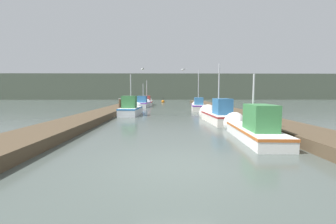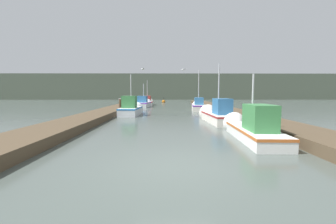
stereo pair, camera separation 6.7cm
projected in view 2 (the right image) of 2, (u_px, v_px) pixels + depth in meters
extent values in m
plane|color=#47514C|center=(177.00, 166.00, 6.03)|extent=(200.00, 200.00, 0.00)
cube|color=#4C3D2B|center=(113.00, 110.00, 21.90)|extent=(2.23, 40.00, 0.43)
cube|color=#4C3D2B|center=(224.00, 110.00, 22.00)|extent=(2.23, 40.00, 0.43)
cube|color=#4C5647|center=(167.00, 87.00, 65.27)|extent=(120.00, 16.00, 6.67)
cube|color=silver|center=(254.00, 134.00, 9.25)|extent=(1.51, 4.36, 0.49)
cube|color=#C05E27|center=(254.00, 130.00, 9.24)|extent=(1.54, 4.39, 0.10)
cone|color=silver|center=(237.00, 125.00, 11.93)|extent=(1.29, 1.13, 1.24)
cube|color=#387A42|center=(260.00, 118.00, 8.65)|extent=(0.98, 1.60, 1.00)
cylinder|color=#B2B2B7|center=(253.00, 101.00, 9.45)|extent=(0.08, 0.08, 2.24)
cube|color=silver|center=(220.00, 118.00, 14.60)|extent=(1.71, 4.22, 0.58)
cube|color=maroon|center=(220.00, 114.00, 14.58)|extent=(1.74, 4.26, 0.10)
cone|color=silver|center=(210.00, 114.00, 17.19)|extent=(1.47, 1.14, 1.42)
cube|color=#2D6699|center=(222.00, 106.00, 14.01)|extent=(0.99, 1.43, 0.98)
cylinder|color=#B2B2B7|center=(219.00, 89.00, 14.74)|extent=(0.08, 0.08, 3.23)
cube|color=silver|center=(131.00, 111.00, 19.19)|extent=(1.60, 3.70, 0.66)
cube|color=blue|center=(131.00, 108.00, 19.16)|extent=(1.63, 3.73, 0.10)
cone|color=silver|center=(136.00, 109.00, 21.46)|extent=(1.39, 0.99, 1.35)
cube|color=#387A42|center=(129.00, 102.00, 18.66)|extent=(1.17, 1.14, 1.00)
cylinder|color=#B2B2B7|center=(131.00, 91.00, 19.30)|extent=(0.08, 0.08, 2.84)
cube|color=silver|center=(199.00, 107.00, 23.90)|extent=(1.70, 4.10, 0.66)
cube|color=#5D15A5|center=(199.00, 105.00, 23.88)|extent=(1.74, 4.14, 0.10)
cone|color=silver|center=(197.00, 106.00, 26.40)|extent=(1.36, 1.15, 1.27)
cube|color=#2D6699|center=(199.00, 101.00, 23.34)|extent=(1.00, 1.21, 0.74)
cylinder|color=#B2B2B7|center=(199.00, 87.00, 24.01)|extent=(0.08, 0.08, 3.65)
cube|color=silver|center=(143.00, 105.00, 29.61)|extent=(1.81, 4.19, 0.63)
cube|color=purple|center=(143.00, 103.00, 29.58)|extent=(1.84, 4.22, 0.10)
cone|color=silver|center=(146.00, 104.00, 32.05)|extent=(1.48, 0.95, 1.41)
cube|color=#2D6699|center=(142.00, 99.00, 29.03)|extent=(1.26, 1.31, 0.84)
cylinder|color=#B2B2B7|center=(144.00, 93.00, 29.78)|extent=(0.08, 0.08, 2.43)
cube|color=silver|center=(147.00, 103.00, 33.86)|extent=(1.62, 4.00, 0.56)
cube|color=red|center=(147.00, 102.00, 33.84)|extent=(1.65, 4.03, 0.10)
cone|color=silver|center=(148.00, 102.00, 36.30)|extent=(1.52, 0.90, 1.52)
cube|color=#99332D|center=(147.00, 99.00, 33.30)|extent=(1.14, 1.66, 0.85)
cylinder|color=#B2B2B7|center=(147.00, 91.00, 33.99)|extent=(0.08, 0.08, 3.15)
cylinder|color=#473523|center=(227.00, 110.00, 16.70)|extent=(0.27, 0.27, 1.23)
cylinder|color=silver|center=(227.00, 102.00, 16.65)|extent=(0.32, 0.32, 0.04)
cylinder|color=#473523|center=(247.00, 119.00, 12.53)|extent=(0.29, 0.29, 0.91)
cylinder|color=silver|center=(248.00, 111.00, 12.49)|extent=(0.33, 0.33, 0.04)
cylinder|color=#473523|center=(121.00, 106.00, 20.67)|extent=(0.28, 0.28, 1.33)
cylinder|color=silver|center=(120.00, 99.00, 20.61)|extent=(0.33, 0.33, 0.04)
sphere|color=#BF6513|center=(164.00, 102.00, 42.45)|extent=(0.60, 0.60, 0.60)
cylinder|color=black|center=(164.00, 99.00, 42.41)|extent=(0.06, 0.06, 0.50)
ellipsoid|color=white|center=(143.00, 69.00, 18.18)|extent=(0.31, 0.20, 0.12)
cube|color=gray|center=(143.00, 69.00, 18.31)|extent=(0.18, 0.29, 0.07)
cube|color=gray|center=(143.00, 69.00, 18.05)|extent=(0.18, 0.29, 0.07)
ellipsoid|color=white|center=(183.00, 70.00, 18.27)|extent=(0.31, 0.28, 0.12)
cube|color=gray|center=(184.00, 69.00, 18.16)|extent=(0.26, 0.29, 0.07)
cube|color=gray|center=(182.00, 70.00, 18.37)|extent=(0.26, 0.29, 0.07)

